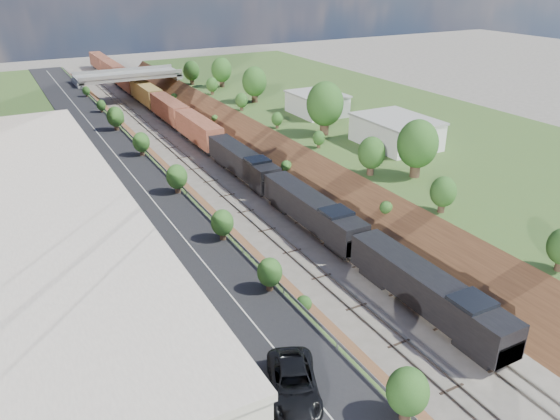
{
  "coord_description": "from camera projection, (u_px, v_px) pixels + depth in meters",
  "views": [
    {
      "loc": [
        -30.1,
        -10.62,
        30.31
      ],
      "look_at": [
        -4.6,
        36.94,
        6.0
      ],
      "focal_mm": 35.0,
      "sensor_mm": 36.0,
      "label": 1
    }
  ],
  "objects": [
    {
      "name": "tree_right_large",
      "position": [
        418.0,
        144.0,
        69.56
      ],
      "size": [
        5.25,
        5.25,
        7.61
      ],
      "color": "#473323",
      "rests_on": "platform_right"
    },
    {
      "name": "guardrail",
      "position": [
        158.0,
        162.0,
        74.81
      ],
      "size": [
        0.1,
        171.0,
        0.7
      ],
      "color": "#99999E",
      "rests_on": "platform_left"
    },
    {
      "name": "road",
      "position": [
        128.0,
        170.0,
        73.41
      ],
      "size": [
        8.0,
        180.0,
        0.1
      ],
      "primitive_type": "cube",
      "color": "black",
      "rests_on": "platform_left"
    },
    {
      "name": "overpass",
      "position": [
        129.0,
        81.0,
        129.96
      ],
      "size": [
        24.5,
        8.3,
        7.4
      ],
      "color": "gray",
      "rests_on": "ground"
    },
    {
      "name": "tree_left_crest",
      "position": [
        301.0,
        295.0,
        42.04
      ],
      "size": [
        2.45,
        2.45,
        3.55
      ],
      "color": "#473323",
      "rests_on": "platform_left"
    },
    {
      "name": "platform_right",
      "position": [
        407.0,
        139.0,
        95.35
      ],
      "size": [
        44.0,
        180.0,
        5.0
      ],
      "primitive_type": "cube",
      "color": "#435E26",
      "rests_on": "ground"
    },
    {
      "name": "commercial_building",
      "position": [
        45.0,
        231.0,
        48.92
      ],
      "size": [
        14.3,
        62.3,
        7.0
      ],
      "color": "brown",
      "rests_on": "platform_left"
    },
    {
      "name": "white_building_near",
      "position": [
        396.0,
        132.0,
        82.98
      ],
      "size": [
        9.0,
        12.0,
        4.0
      ],
      "primitive_type": "cube",
      "color": "silver",
      "rests_on": "platform_right"
    },
    {
      "name": "freight_train",
      "position": [
        172.0,
        111.0,
        112.29
      ],
      "size": [
        3.29,
        166.9,
        4.85
      ],
      "color": "black",
      "rests_on": "ground"
    },
    {
      "name": "embankment_left",
      "position": [
        164.0,
        198.0,
        77.42
      ],
      "size": [
        10.0,
        180.0,
        10.0
      ],
      "primitive_type": "cube",
      "rotation": [
        0.0,
        0.79,
        0.0
      ],
      "color": "brown",
      "rests_on": "ground"
    },
    {
      "name": "rail_right_track",
      "position": [
        250.0,
        181.0,
        83.24
      ],
      "size": [
        1.58,
        180.0,
        0.18
      ],
      "primitive_type": "cube",
      "color": "gray",
      "rests_on": "ground"
    },
    {
      "name": "rail_left_track",
      "position": [
        219.0,
        187.0,
        81.0
      ],
      "size": [
        1.58,
        180.0,
        0.18
      ],
      "primitive_type": "cube",
      "color": "gray",
      "rests_on": "ground"
    },
    {
      "name": "suv",
      "position": [
        294.0,
        384.0,
        34.63
      ],
      "size": [
        5.39,
        7.3,
        1.84
      ],
      "primitive_type": "imported",
      "rotation": [
        0.0,
        0.0,
        -0.4
      ],
      "color": "black",
      "rests_on": "road"
    },
    {
      "name": "white_building_far",
      "position": [
        317.0,
        104.0,
        100.52
      ],
      "size": [
        8.0,
        10.0,
        3.6
      ],
      "primitive_type": "cube",
      "color": "silver",
      "rests_on": "platform_right"
    },
    {
      "name": "embankment_right",
      "position": [
        298.0,
        173.0,
        86.9
      ],
      "size": [
        10.0,
        180.0,
        10.0
      ],
      "primitive_type": "cube",
      "rotation": [
        0.0,
        0.79,
        0.0
      ],
      "color": "brown",
      "rests_on": "ground"
    }
  ]
}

